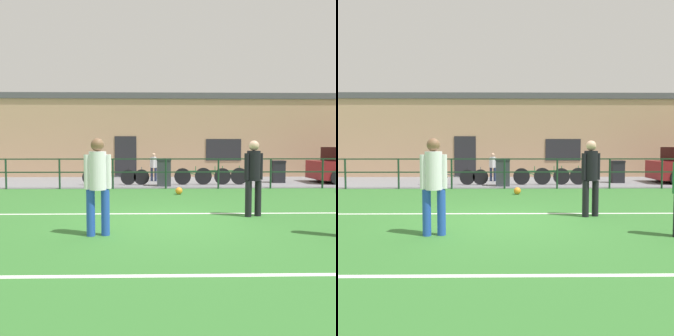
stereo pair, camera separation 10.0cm
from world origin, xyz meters
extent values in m
cube|color=#33702D|center=(0.00, 0.00, -0.02)|extent=(60.00, 44.00, 0.04)
cube|color=white|center=(0.00, 0.85, 0.00)|extent=(36.00, 0.11, 0.00)
cube|color=white|center=(0.00, -3.43, 0.00)|extent=(36.00, 0.11, 0.00)
cube|color=slate|center=(0.00, 8.50, 0.01)|extent=(48.00, 5.00, 0.02)
cylinder|color=#193823|center=(-6.00, 6.00, 0.57)|extent=(0.07, 0.07, 1.15)
cylinder|color=#193823|center=(-4.00, 6.00, 0.57)|extent=(0.07, 0.07, 1.15)
cylinder|color=#193823|center=(-2.00, 6.00, 0.57)|extent=(0.07, 0.07, 1.15)
cylinder|color=#193823|center=(0.00, 6.00, 0.57)|extent=(0.07, 0.07, 1.15)
cylinder|color=#193823|center=(2.00, 6.00, 0.57)|extent=(0.07, 0.07, 1.15)
cylinder|color=#193823|center=(4.00, 6.00, 0.57)|extent=(0.07, 0.07, 1.15)
cylinder|color=#193823|center=(6.00, 6.00, 0.57)|extent=(0.07, 0.07, 1.15)
cube|color=#193823|center=(0.00, 6.00, 1.13)|extent=(36.00, 0.04, 0.04)
cube|color=#193823|center=(0.00, 6.00, 0.63)|extent=(36.00, 0.04, 0.04)
cube|color=tan|center=(0.00, 12.20, 2.00)|extent=(28.00, 2.40, 4.00)
cube|color=#232328|center=(-1.97, 10.98, 1.05)|extent=(1.10, 0.04, 2.10)
cube|color=#232328|center=(3.04, 10.98, 1.41)|extent=(1.80, 0.04, 1.10)
cube|color=#4C4C51|center=(0.00, 12.20, 4.15)|extent=(28.00, 2.56, 0.30)
cylinder|color=black|center=(1.82, 0.44, 0.42)|extent=(0.15, 0.15, 0.84)
cylinder|color=black|center=(2.07, 0.53, 0.42)|extent=(0.15, 0.15, 0.84)
cylinder|color=black|center=(1.94, 0.49, 1.18)|extent=(0.31, 0.31, 0.69)
sphere|color=tan|center=(1.94, 0.49, 1.64)|extent=(0.24, 0.24, 0.24)
cylinder|color=black|center=(1.77, 0.43, 1.16)|extent=(0.11, 0.11, 0.62)
cylinder|color=black|center=(2.12, 0.55, 1.16)|extent=(0.11, 0.11, 0.62)
cylinder|color=blue|center=(-1.23, -1.27, 0.42)|extent=(0.15, 0.15, 0.84)
cylinder|color=blue|center=(-1.49, -1.31, 0.42)|extent=(0.15, 0.15, 0.84)
cylinder|color=white|center=(-1.36, -1.29, 1.19)|extent=(0.31, 0.31, 0.70)
sphere|color=brown|center=(-1.36, -1.29, 1.66)|extent=(0.24, 0.24, 0.24)
cylinder|color=white|center=(-1.17, -1.26, 1.17)|extent=(0.11, 0.11, 0.62)
cylinder|color=white|center=(-1.54, -1.32, 1.17)|extent=(0.11, 0.11, 0.62)
sphere|color=orange|center=(0.42, 4.37, 0.12)|extent=(0.24, 0.24, 0.24)
cylinder|color=#232D4C|center=(-0.42, 8.74, 0.32)|extent=(0.11, 0.11, 0.60)
cylinder|color=#232D4C|center=(-0.59, 8.82, 0.32)|extent=(0.11, 0.11, 0.60)
cylinder|color=white|center=(-0.51, 8.78, 0.87)|extent=(0.22, 0.22, 0.50)
sphere|color=tan|center=(-0.51, 8.78, 1.21)|extent=(0.17, 0.17, 0.17)
cylinder|color=white|center=(-0.38, 8.73, 0.86)|extent=(0.08, 0.08, 0.45)
cylinder|color=white|center=(-0.63, 8.83, 0.86)|extent=(0.08, 0.08, 0.45)
cylinder|color=black|center=(7.11, 8.79, 0.32)|extent=(0.60, 0.18, 0.60)
cylinder|color=black|center=(0.71, 7.20, 0.36)|extent=(0.68, 0.04, 0.68)
cylinder|color=black|center=(2.36, 7.20, 0.36)|extent=(0.68, 0.04, 0.68)
cube|color=#1E6633|center=(1.54, 7.20, 0.58)|extent=(1.29, 0.04, 0.04)
cube|color=#1E6633|center=(1.12, 7.20, 0.47)|extent=(0.80, 0.03, 0.25)
cylinder|color=#1E6633|center=(1.25, 7.20, 0.68)|extent=(0.03, 0.03, 0.20)
cylinder|color=#1E6633|center=(2.36, 7.20, 0.65)|extent=(0.03, 0.03, 0.28)
cylinder|color=black|center=(-3.09, 7.20, 0.33)|extent=(0.63, 0.04, 0.63)
cylinder|color=black|center=(-1.52, 7.20, 0.33)|extent=(0.63, 0.04, 0.63)
cube|color=black|center=(-2.30, 7.20, 0.54)|extent=(1.22, 0.04, 0.04)
cube|color=black|center=(-2.70, 7.20, 0.44)|extent=(0.77, 0.03, 0.23)
cylinder|color=black|center=(-2.58, 7.20, 0.64)|extent=(0.03, 0.03, 0.20)
cylinder|color=black|center=(-1.52, 7.20, 0.61)|extent=(0.03, 0.03, 0.28)
cylinder|color=black|center=(1.57, 7.20, 0.37)|extent=(0.70, 0.04, 0.70)
cylinder|color=black|center=(3.05, 7.20, 0.37)|extent=(0.70, 0.04, 0.70)
cube|color=#1E6633|center=(2.31, 7.20, 0.60)|extent=(1.16, 0.04, 0.04)
cube|color=#1E6633|center=(1.94, 7.20, 0.48)|extent=(0.72, 0.03, 0.25)
cylinder|color=#1E6633|center=(2.05, 7.20, 0.70)|extent=(0.03, 0.03, 0.20)
cylinder|color=#1E6633|center=(3.05, 7.20, 0.67)|extent=(0.03, 0.03, 0.28)
cylinder|color=black|center=(-2.71, 7.20, 0.34)|extent=(0.64, 0.04, 0.64)
cylinder|color=black|center=(-0.98, 7.20, 0.34)|extent=(0.64, 0.04, 0.64)
cube|color=#4C5156|center=(-1.84, 7.20, 0.54)|extent=(1.35, 0.04, 0.04)
cube|color=#4C5156|center=(-2.28, 7.20, 0.44)|extent=(0.85, 0.03, 0.23)
cylinder|color=#4C5156|center=(-2.15, 7.20, 0.64)|extent=(0.03, 0.03, 0.20)
cylinder|color=#4C5156|center=(-0.98, 7.20, 0.61)|extent=(0.03, 0.03, 0.28)
cube|color=#33383D|center=(-0.06, 6.79, 0.53)|extent=(0.55, 0.46, 1.02)
cube|color=#282C30|center=(-0.06, 6.79, 1.08)|extent=(0.58, 0.50, 0.08)
cube|color=black|center=(4.92, 8.00, 0.46)|extent=(0.52, 0.44, 0.88)
cube|color=black|center=(4.92, 8.00, 0.94)|extent=(0.55, 0.47, 0.08)
camera|label=1|loc=(-0.23, -8.06, 1.66)|focal=39.87mm
camera|label=2|loc=(-0.13, -8.06, 1.66)|focal=39.87mm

